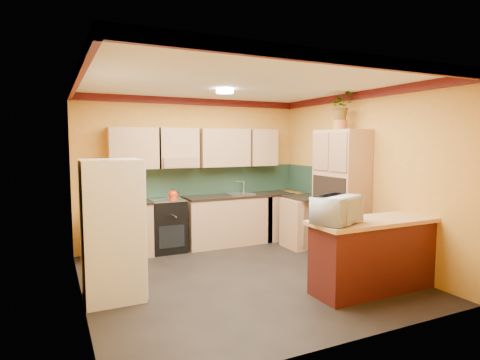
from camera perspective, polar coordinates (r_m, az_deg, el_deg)
name	(u,v)px	position (r m, az deg, el deg)	size (l,w,h in m)	color
room_shell	(235,129)	(5.77, -0.70, 7.25)	(4.24, 4.24, 2.72)	black
base_cabinets_back	(201,223)	(7.33, -5.59, -6.14)	(3.65, 0.60, 0.88)	tan
countertop_back	(201,198)	(7.25, -5.62, -2.58)	(3.65, 0.62, 0.04)	black
stove	(167,225)	(7.14, -10.34, -6.38)	(0.58, 0.58, 0.91)	black
kettle	(173,195)	(7.03, -9.52, -2.05)	(0.17, 0.17, 0.18)	#AF280B
sink	(239,194)	(7.54, -0.07, -1.97)	(0.48, 0.40, 0.03)	silver
base_cabinets_right	(307,223)	(7.45, 9.46, -6.00)	(0.60, 0.80, 0.88)	tan
countertop_right	(307,198)	(7.37, 9.52, -2.49)	(0.62, 0.80, 0.04)	black
fridge	(112,230)	(5.11, -17.76, -6.75)	(0.68, 0.66, 1.70)	white
pantry	(341,195)	(6.70, 14.12, -2.07)	(0.48, 0.90, 2.10)	tan
fern_pot	(340,125)	(6.69, 14.06, 7.61)	(0.22, 0.22, 0.16)	#B05E2A
fern	(341,106)	(6.71, 14.12, 10.16)	(0.39, 0.34, 0.44)	tan
breakfast_bar	(378,256)	(5.54, 19.04, -10.21)	(1.80, 0.55, 0.88)	#501412
bar_top	(379,221)	(5.43, 19.19, -5.48)	(1.90, 0.65, 0.05)	tan
microwave	(337,210)	(4.95, 13.60, -4.12)	(0.60, 0.41, 0.33)	white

